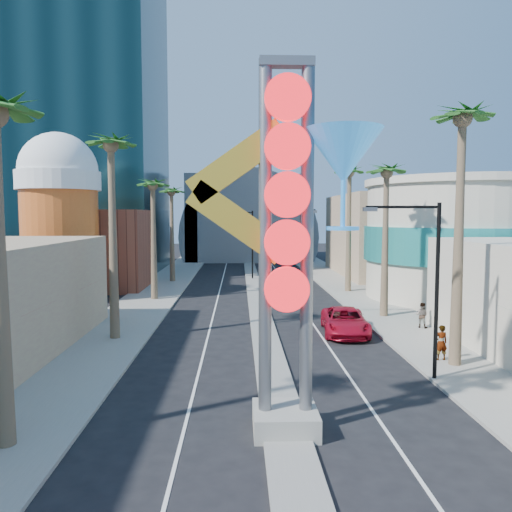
{
  "coord_description": "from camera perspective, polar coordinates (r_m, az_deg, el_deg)",
  "views": [
    {
      "loc": [
        -1.58,
        -13.61,
        7.42
      ],
      "look_at": [
        -0.4,
        20.55,
        4.66
      ],
      "focal_mm": 35.0,
      "sensor_mm": 36.0,
      "label": 1
    }
  ],
  "objects": [
    {
      "name": "ground",
      "position": [
        15.58,
        4.46,
        -23.83
      ],
      "size": [
        240.0,
        240.0,
        0.0
      ],
      "primitive_type": "plane",
      "color": "black",
      "rests_on": "ground"
    },
    {
      "name": "sidewalk_west",
      "position": [
        49.79,
        -11.13,
        -3.95
      ],
      "size": [
        5.0,
        100.0,
        0.15
      ],
      "primitive_type": "cube",
      "color": "gray",
      "rests_on": "ground"
    },
    {
      "name": "sidewalk_east",
      "position": [
        50.39,
        10.77,
        -3.84
      ],
      "size": [
        5.0,
        100.0,
        0.15
      ],
      "primitive_type": "cube",
      "color": "gray",
      "rests_on": "ground"
    },
    {
      "name": "median",
      "position": [
        52.15,
        -0.22,
        -3.47
      ],
      "size": [
        1.6,
        84.0,
        0.15
      ],
      "primitive_type": "cube",
      "color": "gray",
      "rests_on": "ground"
    },
    {
      "name": "hotel_tower",
      "position": [
        70.93,
        -19.72,
        18.71
      ],
      "size": [
        20.0,
        20.0,
        50.0
      ],
      "primitive_type": "cube",
      "color": "black",
      "rests_on": "ground"
    },
    {
      "name": "brick_filler_west",
      "position": [
        53.69,
        -17.55,
        0.75
      ],
      "size": [
        10.0,
        10.0,
        8.0
      ],
      "primitive_type": "cube",
      "color": "brown",
      "rests_on": "ground"
    },
    {
      "name": "filler_east",
      "position": [
        64.11,
        13.95,
        2.32
      ],
      "size": [
        10.0,
        20.0,
        10.0
      ],
      "primitive_type": "cube",
      "color": "tan",
      "rests_on": "ground"
    },
    {
      "name": "beer_mug",
      "position": [
        46.26,
        -21.53,
        4.83
      ],
      "size": [
        7.0,
        7.0,
        14.5
      ],
      "color": "#CA511B",
      "rests_on": "ground"
    },
    {
      "name": "turquoise_building",
      "position": [
        47.85,
        22.19,
        1.68
      ],
      "size": [
        16.6,
        16.6,
        10.6
      ],
      "color": "beige",
      "rests_on": "ground"
    },
    {
      "name": "canopy",
      "position": [
        85.68,
        -0.92,
        2.54
      ],
      "size": [
        22.0,
        16.0,
        22.0
      ],
      "color": "slate",
      "rests_on": "ground"
    },
    {
      "name": "neon_sign",
      "position": [
        16.74,
        6.27,
        4.21
      ],
      "size": [
        6.53,
        2.6,
        12.55
      ],
      "color": "gray",
      "rests_on": "ground"
    },
    {
      "name": "streetlight_0",
      "position": [
        33.77,
        1.64,
        0.3
      ],
      "size": [
        3.79,
        0.25,
        8.0
      ],
      "color": "black",
      "rests_on": "ground"
    },
    {
      "name": "streetlight_1",
      "position": [
        57.67,
        -0.95,
        2.1
      ],
      "size": [
        3.79,
        0.25,
        8.0
      ],
      "color": "black",
      "rests_on": "ground"
    },
    {
      "name": "streetlight_2",
      "position": [
        23.29,
        18.93,
        -2.01
      ],
      "size": [
        3.45,
        0.25,
        8.0
      ],
      "color": "black",
      "rests_on": "ground"
    },
    {
      "name": "palm_1",
      "position": [
        30.71,
        -16.24,
        10.8
      ],
      "size": [
        2.4,
        2.4,
        12.7
      ],
      "color": "brown",
      "rests_on": "ground"
    },
    {
      "name": "palm_2",
      "position": [
        44.28,
        -11.71,
        7.19
      ],
      "size": [
        2.4,
        2.4,
        11.2
      ],
      "color": "brown",
      "rests_on": "ground"
    },
    {
      "name": "palm_3",
      "position": [
        56.14,
        -9.64,
        6.66
      ],
      "size": [
        2.4,
        2.4,
        11.2
      ],
      "color": "brown",
      "rests_on": "ground"
    },
    {
      "name": "palm_5",
      "position": [
        26.16,
        22.49,
        12.74
      ],
      "size": [
        2.4,
        2.4,
        13.2
      ],
      "color": "brown",
      "rests_on": "ground"
    },
    {
      "name": "palm_6",
      "position": [
        37.23,
        14.69,
        8.34
      ],
      "size": [
        2.4,
        2.4,
        11.7
      ],
      "color": "brown",
      "rests_on": "ground"
    },
    {
      "name": "palm_7",
      "position": [
        48.89,
        10.65,
        8.54
      ],
      "size": [
        2.4,
        2.4,
        12.7
      ],
      "color": "brown",
      "rests_on": "ground"
    },
    {
      "name": "red_pickup",
      "position": [
        32.04,
        10.13,
        -7.36
      ],
      "size": [
        3.24,
        6.06,
        1.62
      ],
      "primitive_type": "imported",
      "rotation": [
        0.0,
        0.0,
        -0.1
      ],
      "color": "#B40D26",
      "rests_on": "ground"
    },
    {
      "name": "pedestrian_a",
      "position": [
        27.16,
        20.39,
        -9.25
      ],
      "size": [
        0.69,
        0.48,
        1.79
      ],
      "primitive_type": "imported",
      "rotation": [
        0.0,
        0.0,
        3.22
      ],
      "color": "gray",
      "rests_on": "sidewalk_east"
    },
    {
      "name": "pedestrian_b",
      "position": [
        34.37,
        18.41,
        -6.43
      ],
      "size": [
        1.01,
        0.96,
        1.64
      ],
      "primitive_type": "imported",
      "rotation": [
        0.0,
        0.0,
        2.55
      ],
      "color": "gray",
      "rests_on": "sidewalk_east"
    }
  ]
}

